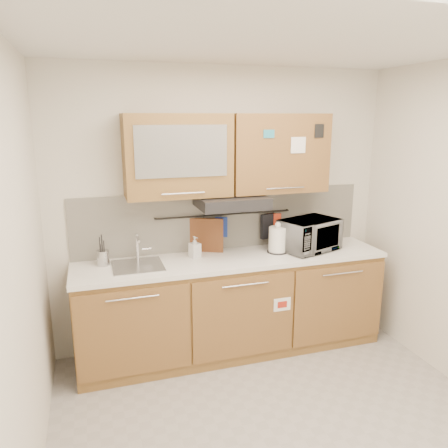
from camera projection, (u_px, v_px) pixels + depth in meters
floor at (287, 434)px, 3.05m from camera, size 3.20×3.20×0.00m
ceiling at (303, 34)px, 2.42m from camera, size 3.20×3.20×0.00m
wall_back at (223, 209)px, 4.13m from camera, size 3.20×0.00×3.20m
wall_left at (15, 285)px, 2.27m from camera, size 0.00×3.00×3.00m
base_cabinet at (233, 310)px, 4.06m from camera, size 2.80×0.64×0.88m
countertop at (233, 259)px, 3.93m from camera, size 2.82×0.62×0.04m
backsplash at (223, 220)px, 4.14m from camera, size 2.80×0.02×0.56m
upper_cabinets at (228, 154)px, 3.83m from camera, size 1.82×0.37×0.70m
range_hood at (231, 202)px, 3.87m from camera, size 0.60×0.46×0.10m
sink at (138, 266)px, 3.70m from camera, size 0.42×0.40×0.26m
utensil_rail at (225, 215)px, 4.09m from camera, size 1.30×0.02×0.02m
utensil_crock at (103, 257)px, 3.71m from camera, size 0.12×0.12×0.27m
kettle at (278, 240)px, 4.05m from camera, size 0.21×0.20×0.29m
toaster at (299, 239)px, 4.14m from camera, size 0.31×0.25×0.20m
microwave at (309, 235)px, 4.11m from camera, size 0.63×0.52×0.30m
soap_bottle at (195, 247)px, 3.92m from camera, size 0.11×0.11×0.19m
cutting_board at (204, 241)px, 4.07m from camera, size 0.33×0.17×0.44m
oven_mitt at (221, 227)px, 4.09m from camera, size 0.12×0.06×0.19m
dark_pouch at (268, 226)px, 4.24m from camera, size 0.16×0.08×0.24m
pot_holder at (274, 222)px, 4.24m from camera, size 0.14×0.07×0.18m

